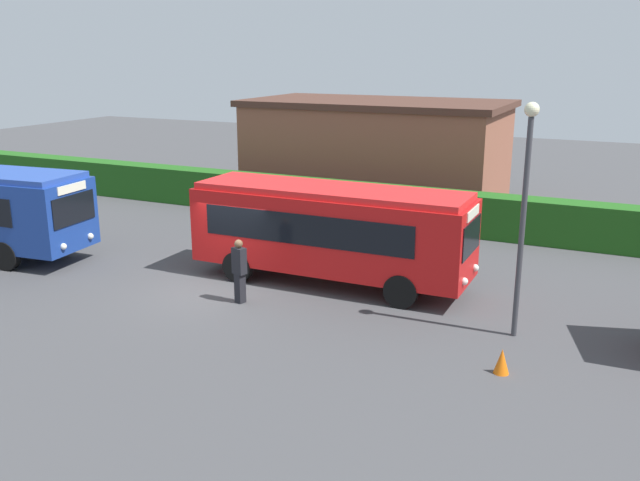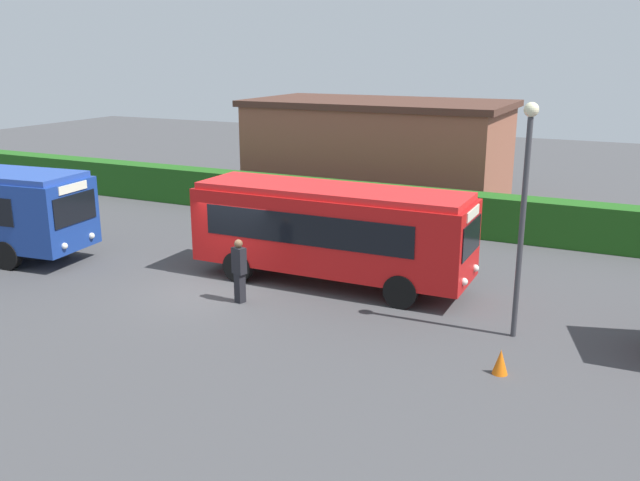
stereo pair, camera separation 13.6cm
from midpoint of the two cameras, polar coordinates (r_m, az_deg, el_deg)
name	(u,v)px [view 2 (the right image)]	position (r m, az deg, el deg)	size (l,w,h in m)	color
ground_plane	(216,291)	(21.50, -8.43, -4.16)	(87.19, 87.19, 0.00)	#424244
bus_red	(331,228)	(21.50, 1.10, 1.01)	(8.96, 2.64, 3.10)	red
person_left	(239,269)	(20.16, -6.51, -2.35)	(0.45, 0.36, 1.92)	black
person_center	(355,232)	(24.28, 3.12, 0.72)	(0.50, 0.49, 1.86)	silver
hedge_row	(348,202)	(29.82, 2.45, 3.23)	(55.59, 1.21, 1.68)	#205919
depot_building	(378,149)	(34.51, 4.98, 7.54)	(12.56, 6.79, 4.82)	brown
traffic_cone	(500,362)	(16.51, 14.96, -9.68)	(0.36, 0.36, 0.60)	orange
lamppost	(524,196)	(17.69, 16.78, 3.52)	(0.36, 0.36, 5.99)	#38383D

